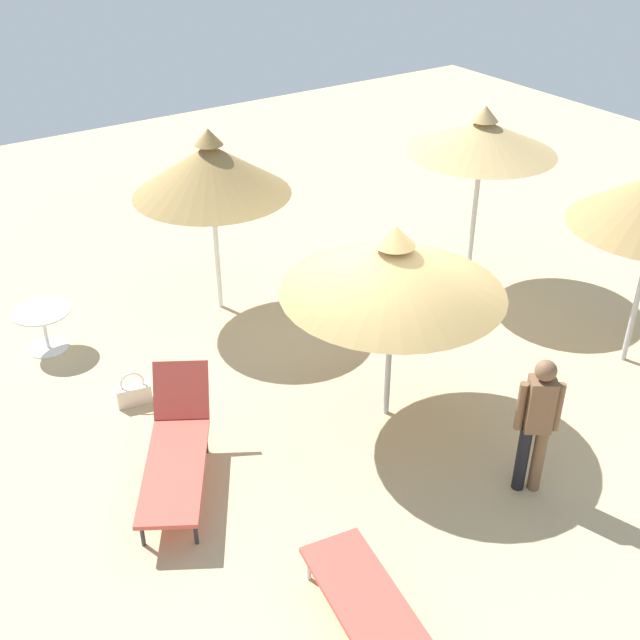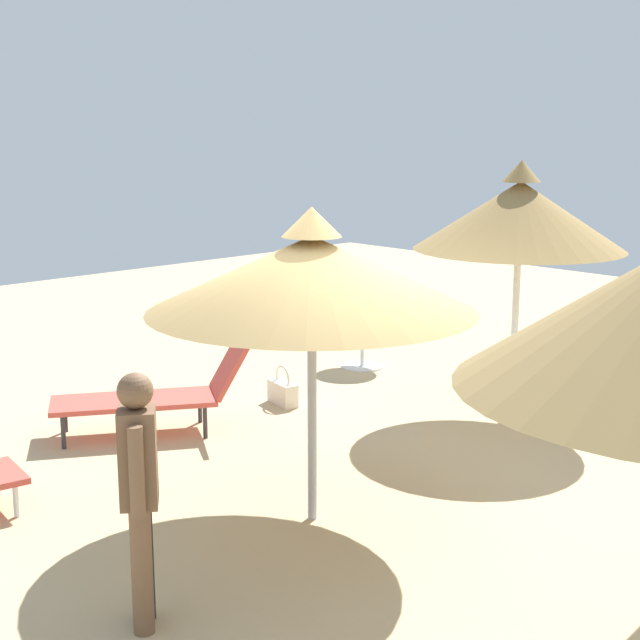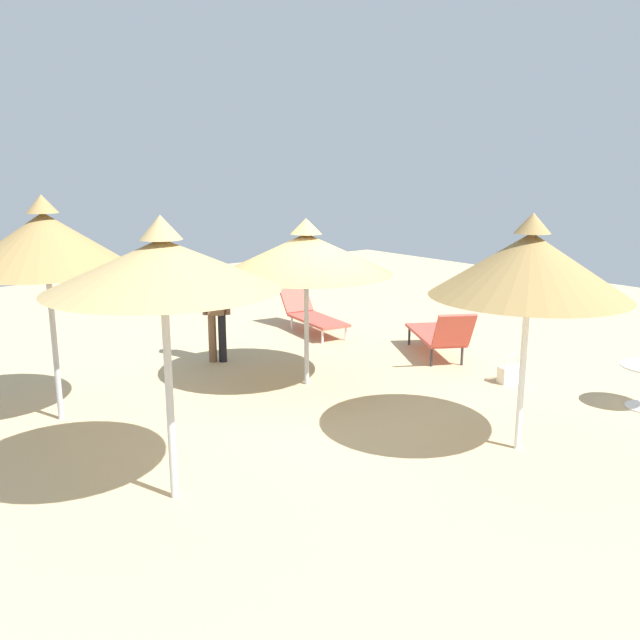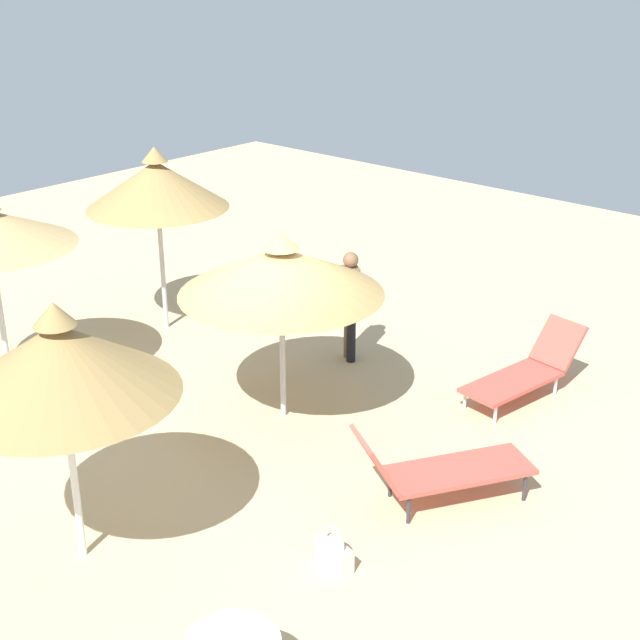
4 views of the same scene
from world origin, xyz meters
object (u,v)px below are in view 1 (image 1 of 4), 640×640
Objects in this scene: parasol_umbrella_far_left at (483,137)px; lounge_chair_back at (176,447)px; parasol_umbrella_far_right at (394,268)px; lounge_chair_near_right at (380,615)px; person_standing_center at (537,419)px; handbag at (134,393)px; parasol_umbrella_near_left at (211,169)px; side_table_round at (43,322)px.

parasol_umbrella_far_left is 1.38× the size of lounge_chair_back.
parasol_umbrella_far_right is 2.97m from lounge_chair_back.
parasol_umbrella_far_left is at bearing -48.97° from lounge_chair_near_right.
parasol_umbrella_far_right is 1.54× the size of person_standing_center.
parasol_umbrella_far_left reaches higher than handbag.
lounge_chair_back is at bearing 10.56° from lounge_chair_near_right.
parasol_umbrella_far_left is 1.40× the size of lounge_chair_near_right.
lounge_chair_near_right is 4.36m from handbag.
handbag is at bearing 5.55° from lounge_chair_near_right.
parasol_umbrella_far_right reaches higher than handbag.
person_standing_center reaches higher than handbag.
parasol_umbrella_near_left reaches higher than person_standing_center.
lounge_chair_back is at bearing -173.14° from side_table_round.
lounge_chair_near_right reaches higher than side_table_round.
side_table_round is at bearing 83.44° from parasol_umbrella_near_left.
lounge_chair_near_right is at bearing 165.29° from parasol_umbrella_near_left.
parasol_umbrella_near_left is at bearing -96.56° from side_table_round.
parasol_umbrella_far_left is at bearing -57.84° from parasol_umbrella_far_right.
lounge_chair_near_right is at bearing -174.45° from handbag.
lounge_chair_near_right is 6.18m from side_table_round.
lounge_chair_back is 2.62× the size of side_table_round.
person_standing_center is at bearing -169.93° from parasol_umbrella_near_left.
lounge_chair_back is (-1.63, 5.64, -1.85)m from parasol_umbrella_far_left.
parasol_umbrella_near_left is 3.00m from side_table_round.
lounge_chair_back is at bearing 176.02° from handbag.
person_standing_center is (-2.15, -2.97, 0.48)m from lounge_chair_back.
parasol_umbrella_far_left reaches higher than person_standing_center.
person_standing_center is at bearing -125.91° from lounge_chair_back.
lounge_chair_near_right is (-2.50, 2.01, -1.57)m from parasol_umbrella_far_right.
parasol_umbrella_near_left reaches higher than side_table_round.
lounge_chair_back is at bearing 106.13° from parasol_umbrella_far_left.
lounge_chair_back is at bearing 145.66° from parasol_umbrella_near_left.
lounge_chair_back is 4.46× the size of handbag.
parasol_umbrella_near_left reaches higher than lounge_chair_back.
handbag is (3.67, 2.87, -0.77)m from person_standing_center.
parasol_umbrella_near_left reaches higher than handbag.
handbag is (4.33, 0.42, -0.23)m from lounge_chair_near_right.
parasol_umbrella_far_left is (1.96, -3.11, 0.34)m from parasol_umbrella_far_right.
parasol_umbrella_far_left reaches higher than parasol_umbrella_far_right.
parasol_umbrella_far_left is 6.16m from lounge_chair_back.
parasol_umbrella_far_right reaches higher than lounge_chair_near_right.
lounge_chair_back is (0.32, 2.53, -1.51)m from parasol_umbrella_far_right.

